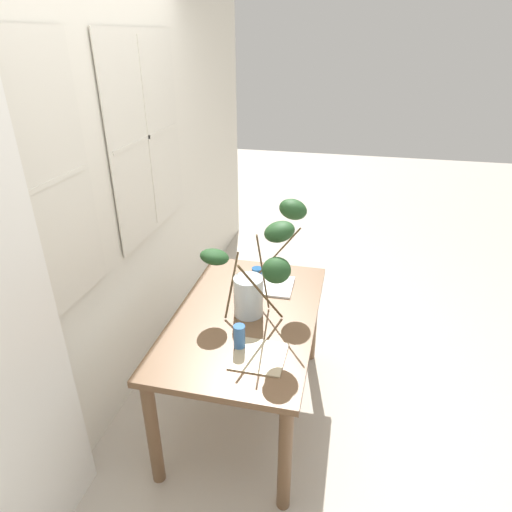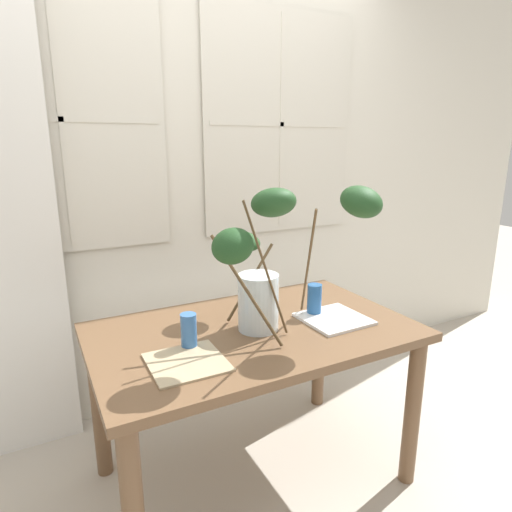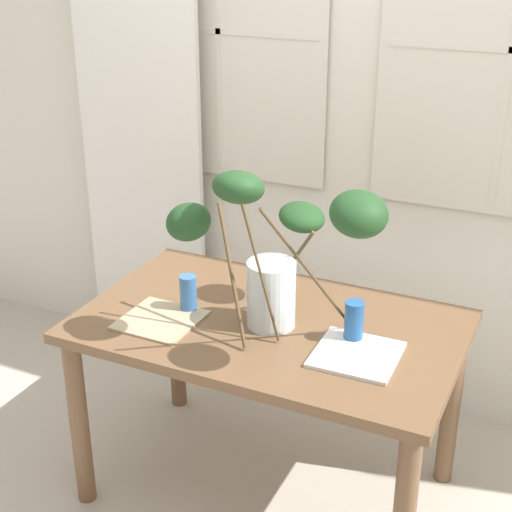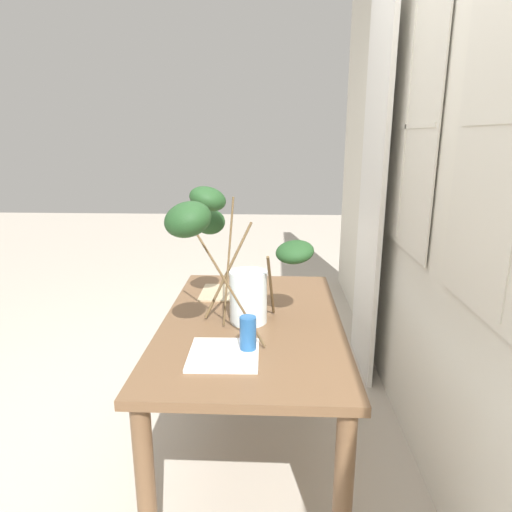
{
  "view_description": "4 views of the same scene",
  "coord_description": "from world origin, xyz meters",
  "px_view_note": "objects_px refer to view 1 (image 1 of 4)",
  "views": [
    {
      "loc": [
        -2.05,
        -0.53,
        2.17
      ],
      "look_at": [
        0.01,
        -0.06,
        1.11
      ],
      "focal_mm": 30.91,
      "sensor_mm": 36.0,
      "label": 1
    },
    {
      "loc": [
        -0.78,
        -1.49,
        1.48
      ],
      "look_at": [
        0.01,
        -0.01,
        1.04
      ],
      "focal_mm": 30.52,
      "sensor_mm": 36.0,
      "label": 2
    },
    {
      "loc": [
        0.94,
        -2.11,
        2.01
      ],
      "look_at": [
        -0.03,
        -0.05,
        1.0
      ],
      "focal_mm": 53.11,
      "sensor_mm": 36.0,
      "label": 3
    },
    {
      "loc": [
        1.88,
        0.1,
        1.54
      ],
      "look_at": [
        0.07,
        0.02,
        1.05
      ],
      "focal_mm": 31.32,
      "sensor_mm": 36.0,
      "label": 4
    }
  ],
  "objects_px": {
    "drinking_glass_blue_right": "(257,278)",
    "plate_square_left": "(259,356)",
    "dining_table": "(246,330)",
    "plate_square_right": "(272,285)",
    "vase_with_branches": "(260,266)",
    "drinking_glass_blue_left": "(239,337)"
  },
  "relations": [
    {
      "from": "vase_with_branches",
      "to": "drinking_glass_blue_left",
      "type": "height_order",
      "value": "vase_with_branches"
    },
    {
      "from": "dining_table",
      "to": "drinking_glass_blue_left",
      "type": "xyz_separation_m",
      "value": [
        -0.3,
        -0.04,
        0.18
      ]
    },
    {
      "from": "vase_with_branches",
      "to": "drinking_glass_blue_right",
      "type": "xyz_separation_m",
      "value": [
        0.26,
        0.08,
        -0.23
      ]
    },
    {
      "from": "drinking_glass_blue_left",
      "to": "plate_square_right",
      "type": "relative_size",
      "value": 0.51
    },
    {
      "from": "dining_table",
      "to": "plate_square_right",
      "type": "xyz_separation_m",
      "value": [
        0.35,
        -0.09,
        0.12
      ]
    },
    {
      "from": "dining_table",
      "to": "plate_square_left",
      "type": "height_order",
      "value": "plate_square_left"
    },
    {
      "from": "plate_square_left",
      "to": "dining_table",
      "type": "bearing_deg",
      "value": 24.48
    },
    {
      "from": "drinking_glass_blue_right",
      "to": "plate_square_left",
      "type": "bearing_deg",
      "value": -166.2
    },
    {
      "from": "drinking_glass_blue_left",
      "to": "plate_square_left",
      "type": "xyz_separation_m",
      "value": [
        -0.05,
        -0.11,
        -0.06
      ]
    },
    {
      "from": "dining_table",
      "to": "drinking_glass_blue_left",
      "type": "height_order",
      "value": "drinking_glass_blue_left"
    },
    {
      "from": "dining_table",
      "to": "drinking_glass_blue_left",
      "type": "bearing_deg",
      "value": -171.59
    },
    {
      "from": "drinking_glass_blue_left",
      "to": "drinking_glass_blue_right",
      "type": "relative_size",
      "value": 0.94
    },
    {
      "from": "drinking_glass_blue_right",
      "to": "plate_square_left",
      "type": "distance_m",
      "value": 0.67
    },
    {
      "from": "plate_square_right",
      "to": "plate_square_left",
      "type": "bearing_deg",
      "value": -174.41
    },
    {
      "from": "drinking_glass_blue_right",
      "to": "drinking_glass_blue_left",
      "type": "bearing_deg",
      "value": -175.63
    },
    {
      "from": "plate_square_left",
      "to": "vase_with_branches",
      "type": "bearing_deg",
      "value": 12.1
    },
    {
      "from": "dining_table",
      "to": "drinking_glass_blue_right",
      "type": "bearing_deg",
      "value": 0.38
    },
    {
      "from": "vase_with_branches",
      "to": "drinking_glass_blue_left",
      "type": "relative_size",
      "value": 5.86
    },
    {
      "from": "dining_table",
      "to": "vase_with_branches",
      "type": "distance_m",
      "value": 0.42
    },
    {
      "from": "dining_table",
      "to": "drinking_glass_blue_right",
      "type": "relative_size",
      "value": 9.18
    },
    {
      "from": "drinking_glass_blue_right",
      "to": "plate_square_right",
      "type": "bearing_deg",
      "value": -65.31
    },
    {
      "from": "vase_with_branches",
      "to": "plate_square_right",
      "type": "height_order",
      "value": "vase_with_branches"
    }
  ]
}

